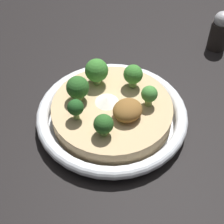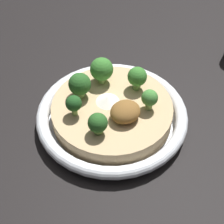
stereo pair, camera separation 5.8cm
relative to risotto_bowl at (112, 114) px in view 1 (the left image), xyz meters
The scene contains 11 objects.
ground_plane 0.02m from the risotto_bowl, ahead, with size 6.00×6.00×0.00m, color black.
risotto_bowl is the anchor object (origin of this frame).
cheese_sprinkle 0.03m from the risotto_bowl, 102.34° to the right, with size 0.04×0.04×0.01m.
crispy_onion_garnish 0.05m from the risotto_bowl, 92.09° to the left, with size 0.05×0.05×0.03m.
broccoli_front 0.07m from the risotto_bowl, 61.87° to the right, with size 0.04×0.04×0.05m.
broccoli_front_right 0.08m from the risotto_bowl, 20.08° to the right, with size 0.03×0.03×0.04m.
broccoli_right 0.08m from the risotto_bowl, 31.73° to the left, with size 0.03×0.03×0.04m.
broccoli_left 0.08m from the risotto_bowl, behind, with size 0.03×0.03×0.04m.
broccoli_front_left 0.08m from the risotto_bowl, 111.25° to the right, with size 0.04×0.04×0.05m.
broccoli_back_left 0.07m from the risotto_bowl, 136.17° to the left, with size 0.03×0.03×0.04m.
pepper_shaker 0.31m from the risotto_bowl, behind, with size 0.04×0.04×0.09m.
Camera 1 is at (0.29, 0.27, 0.45)m, focal length 55.00 mm.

